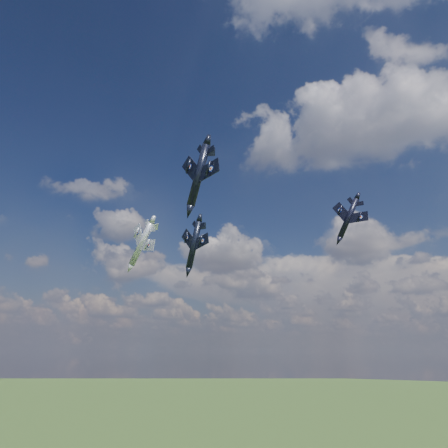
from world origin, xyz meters
The scene contains 4 objects.
jet_lead_navy centered at (-1.41, 15.55, 79.95)m, with size 9.49×13.23×2.74m, color black, non-canonical shape.
jet_right_navy centered at (14.81, -7.45, 83.31)m, with size 8.84×12.33×2.55m, color black, non-canonical shape.
jet_high_navy centered at (24.79, 36.08, 86.94)m, with size 8.92×12.43×2.57m, color black, non-canonical shape.
jet_left_silver centered at (-12.49, 12.36, 80.80)m, with size 9.93×13.84×2.86m, color #A0A2AA, non-canonical shape.
Camera 1 is at (46.85, -55.32, 59.21)m, focal length 35.00 mm.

